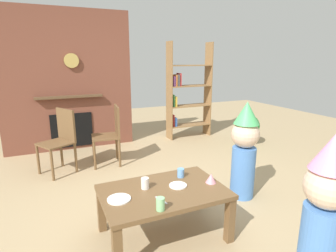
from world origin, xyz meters
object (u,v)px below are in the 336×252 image
child_with_cone_hat (325,208)px  dining_chair_middle (111,131)px  paper_plate_front (178,185)px  paper_cup_near_left (160,204)px  paper_cup_center (145,183)px  coffee_table (163,197)px  birthday_cake_slice (211,178)px  child_in_pink (244,148)px  dining_chair_left (61,137)px  potted_plant_tall (248,128)px  paper_cup_near_right (180,173)px  paper_plate_rear (119,199)px  bookshelf (186,94)px

child_with_cone_hat → dining_chair_middle: child_with_cone_hat is taller
paper_plate_front → dining_chair_middle: (-0.17, 1.95, 0.05)m
paper_cup_near_left → paper_cup_center: 0.39m
coffee_table → dining_chair_middle: 1.97m
paper_cup_near_left → birthday_cake_slice: bearing=22.3°
child_in_pink → paper_cup_near_left: bearing=9.9°
paper_cup_near_left → child_in_pink: size_ratio=0.09×
paper_plate_front → child_with_cone_hat: child_with_cone_hat is taller
coffee_table → paper_cup_near_left: size_ratio=10.64×
coffee_table → paper_cup_near_left: 0.35m
dining_chair_left → child_in_pink: bearing=109.9°
coffee_table → child_in_pink: 1.20m
dining_chair_left → potted_plant_tall: (3.23, -0.10, -0.18)m
coffee_table → dining_chair_left: dining_chair_left is taller
coffee_table → dining_chair_left: bearing=110.7°
paper_cup_center → birthday_cake_slice: 0.62m
paper_cup_center → potted_plant_tall: potted_plant_tall is taller
paper_cup_near_right → paper_plate_rear: paper_cup_near_right is taller
coffee_table → paper_plate_front: 0.17m
paper_plate_front → birthday_cake_slice: (0.31, -0.06, 0.04)m
bookshelf → child_with_cone_hat: (-0.90, -3.77, -0.30)m
child_in_pink → dining_chair_middle: bearing=-70.4°
paper_plate_front → potted_plant_tall: size_ratio=0.28×
paper_plate_rear → dining_chair_middle: size_ratio=0.22×
dining_chair_left → paper_cup_near_left: bearing=75.8°
child_with_cone_hat → dining_chair_middle: bearing=-24.7°
coffee_table → child_with_cone_hat: bearing=-49.5°
bookshelf → paper_cup_near_left: (-1.85, -3.12, -0.38)m
bookshelf → paper_cup_near_right: size_ratio=21.99×
paper_plate_front → child_in_pink: child_in_pink is taller
paper_plate_rear → potted_plant_tall: size_ratio=0.34×
bookshelf → coffee_table: size_ratio=1.74×
paper_cup_near_right → dining_chair_left: dining_chair_left is taller
paper_plate_front → birthday_cake_slice: size_ratio=1.62×
bookshelf → potted_plant_tall: 1.38m
bookshelf → potted_plant_tall: bearing=-50.8°
paper_plate_front → paper_cup_near_right: bearing=57.4°
birthday_cake_slice → coffee_table: bearing=174.5°
paper_cup_near_right → birthday_cake_slice: bearing=-47.5°
dining_chair_left → bookshelf: bearing=170.9°
child_with_cone_hat → child_in_pink: (0.33, 1.25, 0.00)m
potted_plant_tall → paper_cup_near_right: bearing=-143.3°
paper_cup_near_right → dining_chair_middle: 1.81m
child_in_pink → paper_plate_front: bearing=1.4°
child_with_cone_hat → potted_plant_tall: (1.69, 2.79, -0.26)m
dining_chair_middle → coffee_table: bearing=97.4°
paper_cup_center → paper_plate_front: bearing=-14.8°
paper_plate_front → paper_plate_rear: 0.55m
dining_chair_middle → paper_plate_front: bearing=101.8°
birthday_cake_slice → potted_plant_tall: size_ratio=0.17×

